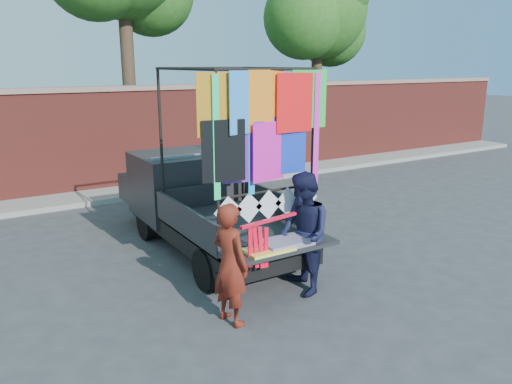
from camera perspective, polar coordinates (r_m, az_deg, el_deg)
ground at (r=7.20m, az=-0.31°, el=-11.46°), size 90.00×90.00×0.00m
brick_wall at (r=13.10m, az=-16.51°, el=5.89°), size 30.00×0.45×2.61m
curb at (r=12.68m, az=-15.26°, el=-0.14°), size 30.00×1.20×0.12m
tree_right at (r=17.53m, az=7.36°, el=19.61°), size 4.20×3.30×6.62m
pickup_truck at (r=9.01m, az=-7.02°, el=-0.84°), size 1.96×4.92×3.10m
woman at (r=6.15m, az=-2.96°, el=-8.24°), size 0.48×0.63×1.55m
man at (r=6.95m, az=5.42°, el=-4.80°), size 0.83×0.97×1.73m
streamer_bundle at (r=6.40m, az=0.78°, el=-5.05°), size 0.94×0.20×0.65m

